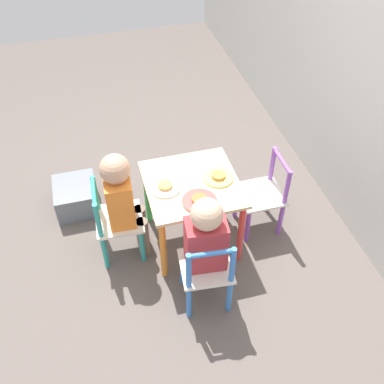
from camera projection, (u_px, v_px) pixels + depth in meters
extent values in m
plane|color=#5B514C|center=(192.00, 237.00, 2.77)|extent=(6.00, 6.00, 0.00)
cube|color=beige|center=(192.00, 184.00, 2.45)|extent=(0.51, 0.51, 0.02)
cylinder|color=green|center=(147.00, 194.00, 2.72)|extent=(0.04, 0.04, 0.44)
cylinder|color=orange|center=(163.00, 250.00, 2.42)|extent=(0.04, 0.04, 0.44)
cylinder|color=yellow|center=(217.00, 181.00, 2.81)|extent=(0.04, 0.04, 0.44)
cylinder|color=#DB3D38|center=(241.00, 233.00, 2.50)|extent=(0.04, 0.04, 0.44)
cube|color=silver|center=(119.00, 219.00, 2.52)|extent=(0.27, 0.27, 0.02)
cylinder|color=teal|center=(142.00, 246.00, 2.55)|extent=(0.03, 0.03, 0.26)
cylinder|color=teal|center=(138.00, 219.00, 2.70)|extent=(0.03, 0.03, 0.26)
cylinder|color=teal|center=(105.00, 252.00, 2.52)|extent=(0.03, 0.03, 0.26)
cylinder|color=teal|center=(102.00, 225.00, 2.67)|extent=(0.03, 0.03, 0.26)
cylinder|color=teal|center=(98.00, 222.00, 2.34)|extent=(0.03, 0.03, 0.26)
cylinder|color=teal|center=(96.00, 194.00, 2.49)|extent=(0.03, 0.03, 0.26)
cylinder|color=teal|center=(94.00, 192.00, 2.34)|extent=(0.21, 0.03, 0.02)
cube|color=silver|center=(206.00, 266.00, 2.28)|extent=(0.28, 0.28, 0.02)
cylinder|color=#387AD1|center=(221.00, 263.00, 2.47)|extent=(0.03, 0.03, 0.26)
cylinder|color=#387AD1|center=(183.00, 268.00, 2.44)|extent=(0.03, 0.03, 0.26)
cylinder|color=#387AD1|center=(229.00, 296.00, 2.32)|extent=(0.03, 0.03, 0.26)
cylinder|color=#387AD1|center=(189.00, 302.00, 2.29)|extent=(0.03, 0.03, 0.26)
cylinder|color=#387AD1|center=(232.00, 266.00, 2.14)|extent=(0.03, 0.03, 0.26)
cylinder|color=#387AD1|center=(189.00, 272.00, 2.11)|extent=(0.03, 0.03, 0.26)
cylinder|color=#387AD1|center=(211.00, 254.00, 2.04)|extent=(0.04, 0.21, 0.02)
cube|color=silver|center=(260.00, 194.00, 2.66)|extent=(0.26, 0.26, 0.02)
cylinder|color=#8E51BC|center=(236.00, 202.00, 2.81)|extent=(0.03, 0.03, 0.26)
cylinder|color=#8E51BC|center=(248.00, 226.00, 2.66)|extent=(0.03, 0.03, 0.26)
cylinder|color=#8E51BC|center=(267.00, 195.00, 2.85)|extent=(0.03, 0.03, 0.26)
cylinder|color=#8E51BC|center=(281.00, 219.00, 2.70)|extent=(0.03, 0.03, 0.26)
cylinder|color=#8E51BC|center=(272.00, 165.00, 2.67)|extent=(0.03, 0.03, 0.26)
cylinder|color=#8E51BC|center=(287.00, 188.00, 2.52)|extent=(0.03, 0.03, 0.26)
cylinder|color=#8E51BC|center=(282.00, 161.00, 2.52)|extent=(0.21, 0.02, 0.02)
cylinder|color=#7A6B5B|center=(143.00, 237.00, 2.59)|extent=(0.07, 0.07, 0.27)
cylinder|color=#7A6B5B|center=(141.00, 225.00, 2.66)|extent=(0.07, 0.07, 0.27)
cube|color=orange|center=(120.00, 199.00, 2.41)|extent=(0.21, 0.15, 0.29)
sphere|color=tan|center=(115.00, 169.00, 2.26)|extent=(0.16, 0.16, 0.16)
cylinder|color=#7A6B5B|center=(210.00, 261.00, 2.46)|extent=(0.07, 0.07, 0.27)
cylinder|color=#7A6B5B|center=(192.00, 264.00, 2.45)|extent=(0.07, 0.07, 0.27)
cube|color=#B23338|center=(206.00, 244.00, 2.19)|extent=(0.16, 0.21, 0.29)
sphere|color=#DBB293|center=(207.00, 214.00, 2.04)|extent=(0.16, 0.16, 0.16)
cylinder|color=white|center=(165.00, 187.00, 2.41)|extent=(0.17, 0.17, 0.01)
cylinder|color=gold|center=(165.00, 185.00, 2.40)|extent=(0.08, 0.08, 0.02)
cylinder|color=#E54C47|center=(200.00, 201.00, 2.34)|extent=(0.19, 0.19, 0.01)
cylinder|color=#CC6633|center=(200.00, 199.00, 2.33)|extent=(0.08, 0.08, 0.02)
cylinder|color=#EADB66|center=(218.00, 177.00, 2.47)|extent=(0.17, 0.17, 0.01)
cylinder|color=#D6843D|center=(218.00, 175.00, 2.46)|extent=(0.08, 0.08, 0.02)
cube|color=slate|center=(76.00, 196.00, 2.90)|extent=(0.29, 0.26, 0.18)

